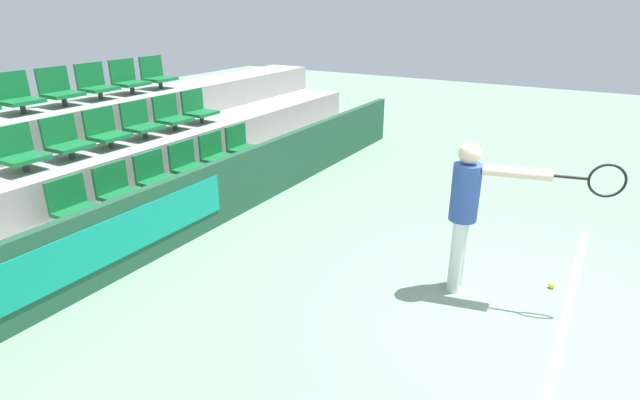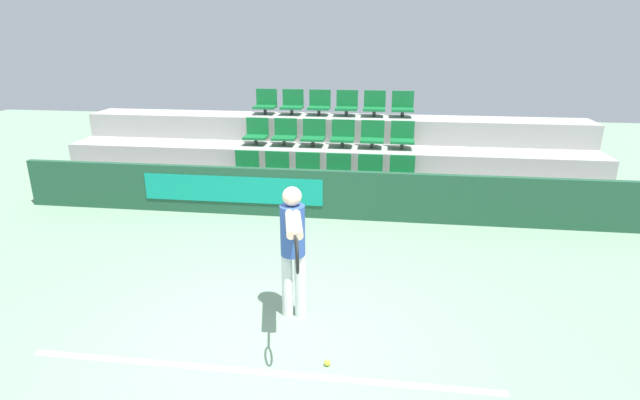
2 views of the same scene
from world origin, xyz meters
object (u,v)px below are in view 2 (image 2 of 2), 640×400
object	(u,v)px
stadium_chair_10	(372,136)
stadium_chair_14	(319,104)
stadium_chair_9	(343,135)
stadium_chair_15	(347,105)
stadium_chair_0	(246,167)
stadium_chair_17	(403,106)
tennis_player	(293,243)
tennis_ball	(327,363)
stadium_chair_4	(370,171)
stadium_chair_12	(266,103)
stadium_chair_5	(402,172)
stadium_chair_8	(314,134)
stadium_chair_3	(338,170)
stadium_chair_13	(292,104)
stadium_chair_6	(256,133)
stadium_chair_11	(402,137)
stadium_chair_16	(374,105)
stadium_chair_1	(276,168)
stadium_chair_7	(285,134)
stadium_chair_2	(307,169)

from	to	relation	value
stadium_chair_10	stadium_chair_14	size ratio (longest dim) A/B	1.00
stadium_chair_9	stadium_chair_15	distance (m)	1.01
stadium_chair_0	stadium_chair_15	size ratio (longest dim) A/B	1.00
stadium_chair_17	tennis_player	bearing A→B (deg)	-102.74
stadium_chair_17	tennis_ball	xyz separation A→B (m)	(-0.82, -6.60, -1.67)
stadium_chair_4	stadium_chair_12	bearing A→B (deg)	143.40
stadium_chair_5	stadium_chair_8	xyz separation A→B (m)	(-1.79, 0.89, 0.49)
stadium_chair_3	stadium_chair_9	bearing A→B (deg)	90.00
stadium_chair_12	stadium_chair_13	bearing A→B (deg)	0.00
stadium_chair_3	stadium_chair_6	bearing A→B (deg)	153.66
stadium_chair_11	stadium_chair_16	xyz separation A→B (m)	(-0.60, 0.89, 0.49)
stadium_chair_12	stadium_chair_13	xyz separation A→B (m)	(0.60, 0.00, 0.00)
stadium_chair_17	tennis_player	distance (m)	5.97
stadium_chair_0	stadium_chair_10	xyz separation A→B (m)	(2.38, 0.89, 0.49)
stadium_chair_4	stadium_chair_17	size ratio (longest dim) A/B	1.00
stadium_chair_1	tennis_player	xyz separation A→B (m)	(1.08, -4.01, 0.25)
stadium_chair_5	stadium_chair_7	distance (m)	2.59
stadium_chair_17	tennis_player	size ratio (longest dim) A/B	0.33
stadium_chair_1	tennis_ball	size ratio (longest dim) A/B	8.09
stadium_chair_3	stadium_chair_16	xyz separation A→B (m)	(0.60, 1.77, 0.98)
stadium_chair_3	stadium_chair_12	distance (m)	2.70
stadium_chair_6	stadium_chair_4	bearing A→B (deg)	-20.37
stadium_chair_1	stadium_chair_11	size ratio (longest dim) A/B	1.00
stadium_chair_11	stadium_chair_8	bearing A→B (deg)	180.00
stadium_chair_5	stadium_chair_1	bearing A→B (deg)	180.00
stadium_chair_8	stadium_chair_14	distance (m)	1.01
stadium_chair_4	stadium_chair_13	xyz separation A→B (m)	(-1.79, 1.77, 0.98)
stadium_chair_6	stadium_chair_11	distance (m)	2.98
stadium_chair_7	stadium_chair_11	distance (m)	2.38
stadium_chair_1	stadium_chair_2	world-z (taller)	same
stadium_chair_15	stadium_chair_4	bearing A→B (deg)	-71.39
stadium_chair_2	stadium_chair_13	xyz separation A→B (m)	(-0.60, 1.77, 0.98)
stadium_chair_3	stadium_chair_11	distance (m)	1.56
stadium_chair_1	stadium_chair_12	distance (m)	2.11
stadium_chair_5	tennis_ball	world-z (taller)	stadium_chair_5
stadium_chair_15	stadium_chair_6	bearing A→B (deg)	-153.66
stadium_chair_7	stadium_chair_8	size ratio (longest dim) A/B	1.00
stadium_chair_1	stadium_chair_2	xyz separation A→B (m)	(0.60, 0.00, 0.00)
stadium_chair_8	stadium_chair_16	xyz separation A→B (m)	(1.19, 0.89, 0.49)
stadium_chair_15	stadium_chair_7	bearing A→B (deg)	-143.40
stadium_chair_9	stadium_chair_16	size ratio (longest dim) A/B	1.00
stadium_chair_9	stadium_chair_12	bearing A→B (deg)	153.66
stadium_chair_3	stadium_chair_14	world-z (taller)	stadium_chair_14
stadium_chair_12	tennis_player	distance (m)	6.06
stadium_chair_11	tennis_player	world-z (taller)	tennis_player
stadium_chair_2	tennis_ball	bearing A→B (deg)	-78.64
stadium_chair_14	stadium_chair_5	bearing A→B (deg)	-44.71
stadium_chair_4	tennis_player	size ratio (longest dim) A/B	0.33
stadium_chair_7	stadium_chair_12	distance (m)	1.17
stadium_chair_1	stadium_chair_15	xyz separation A→B (m)	(1.19, 1.77, 0.98)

